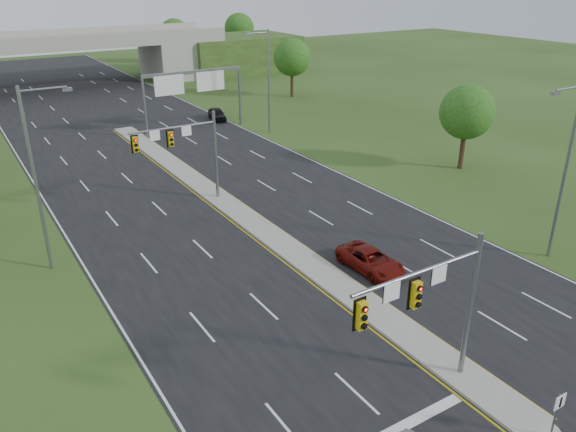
# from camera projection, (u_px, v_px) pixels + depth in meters

# --- Properties ---
(ground) EXTENTS (240.00, 240.00, 0.00)m
(ground) POSITION_uv_depth(u_px,v_px,m) (460.00, 374.00, 25.11)
(ground) COLOR #2D4017
(ground) RESTS_ON ground
(road) EXTENTS (24.00, 160.00, 0.02)m
(road) POSITION_uv_depth(u_px,v_px,m) (172.00, 164.00, 52.28)
(road) COLOR black
(road) RESTS_ON ground
(median) EXTENTS (2.00, 54.00, 0.16)m
(median) POSITION_uv_depth(u_px,v_px,m) (229.00, 205.00, 42.93)
(median) COLOR gray
(median) RESTS_ON road
(median_nose) EXTENTS (2.00, 2.00, 0.16)m
(median_nose) POSITION_uv_depth(u_px,v_px,m) (538.00, 429.00, 21.96)
(median_nose) COLOR gray
(median_nose) RESTS_ON road
(lane_markings) EXTENTS (23.72, 160.00, 0.01)m
(lane_markings) POSITION_uv_depth(u_px,v_px,m) (191.00, 185.00, 47.26)
(lane_markings) COLOR gold
(lane_markings) RESTS_ON road
(signal_mast_near) EXTENTS (6.62, 0.60, 7.00)m
(signal_mast_near) POSITION_uv_depth(u_px,v_px,m) (436.00, 299.00, 22.05)
(signal_mast_near) COLOR slate
(signal_mast_near) RESTS_ON ground
(signal_mast_far) EXTENTS (6.62, 0.60, 7.00)m
(signal_mast_far) POSITION_uv_depth(u_px,v_px,m) (187.00, 145.00, 41.47)
(signal_mast_far) COLOR slate
(signal_mast_far) RESTS_ON ground
(keep_right_sign) EXTENTS (0.60, 0.13, 2.20)m
(keep_right_sign) POSITION_uv_depth(u_px,v_px,m) (558.00, 410.00, 20.98)
(keep_right_sign) COLOR slate
(keep_right_sign) RESTS_ON ground
(sign_gantry) EXTENTS (11.58, 0.44, 6.67)m
(sign_gantry) POSITION_uv_depth(u_px,v_px,m) (192.00, 84.00, 61.13)
(sign_gantry) COLOR slate
(sign_gantry) RESTS_ON ground
(overpass) EXTENTS (80.00, 14.00, 8.10)m
(overpass) POSITION_uv_depth(u_px,v_px,m) (61.00, 64.00, 85.80)
(overpass) COLOR gray
(overpass) RESTS_ON ground
(lightpole_l_mid) EXTENTS (2.85, 0.25, 11.00)m
(lightpole_l_mid) POSITION_uv_depth(u_px,v_px,m) (38.00, 173.00, 31.73)
(lightpole_l_mid) COLOR slate
(lightpole_l_mid) RESTS_ON ground
(lightpole_r_near) EXTENTS (2.85, 0.25, 11.00)m
(lightpole_r_near) POSITION_uv_depth(u_px,v_px,m) (565.00, 165.00, 33.00)
(lightpole_r_near) COLOR slate
(lightpole_r_near) RESTS_ON ground
(lightpole_r_far) EXTENTS (2.85, 0.25, 11.00)m
(lightpole_r_far) POSITION_uv_depth(u_px,v_px,m) (267.00, 77.00, 60.18)
(lightpole_r_far) COLOR slate
(lightpole_r_far) RESTS_ON ground
(tree_r_near) EXTENTS (4.80, 4.80, 7.60)m
(tree_r_near) POSITION_uv_depth(u_px,v_px,m) (467.00, 112.00, 49.25)
(tree_r_near) COLOR #382316
(tree_r_near) RESTS_ON ground
(tree_r_mid) EXTENTS (5.20, 5.20, 8.12)m
(tree_r_mid) POSITION_uv_depth(u_px,v_px,m) (292.00, 57.00, 78.24)
(tree_r_mid) COLOR #382316
(tree_r_mid) RESTS_ON ground
(tree_back_c) EXTENTS (5.60, 5.60, 8.32)m
(tree_back_c) POSITION_uv_depth(u_px,v_px,m) (174.00, 34.00, 107.55)
(tree_back_c) COLOR #382316
(tree_back_c) RESTS_ON ground
(tree_back_d) EXTENTS (6.00, 6.00, 8.85)m
(tree_back_d) POSITION_uv_depth(u_px,v_px,m) (239.00, 28.00, 114.22)
(tree_back_d) COLOR #382316
(tree_back_d) RESTS_ON ground
(car_far_a) EXTENTS (2.30, 4.73, 1.29)m
(car_far_a) POSITION_uv_depth(u_px,v_px,m) (371.00, 260.00, 33.60)
(car_far_a) COLOR #630F09
(car_far_a) RESTS_ON road
(car_far_c) EXTENTS (2.52, 4.36, 1.40)m
(car_far_c) POSITION_uv_depth(u_px,v_px,m) (217.00, 114.00, 67.64)
(car_far_c) COLOR black
(car_far_c) RESTS_ON road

